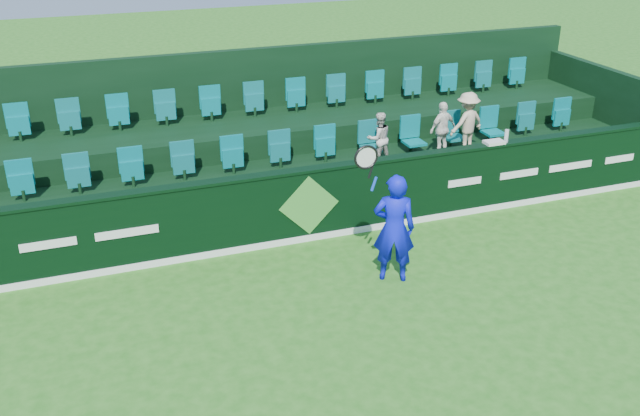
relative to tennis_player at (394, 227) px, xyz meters
name	(u,v)px	position (x,y,z in m)	size (l,w,h in m)	color
ground	(407,368)	(-0.82, -2.20, -0.91)	(60.00, 60.00, 0.00)	#236417
sponsor_hoarding	(307,204)	(-0.81, 1.80, -0.24)	(16.00, 0.25, 1.35)	black
stand_tier_front	(288,195)	(-0.82, 2.90, -0.51)	(16.00, 2.00, 0.80)	black
stand_tier_back	(261,151)	(-0.82, 4.80, -0.26)	(16.00, 1.80, 1.30)	black
stand_rear	(254,119)	(-0.82, 5.24, 0.30)	(16.00, 4.10, 2.60)	black
seat_row_front	(281,154)	(-0.82, 3.30, 0.19)	(13.50, 0.50, 0.60)	#067175
seat_row_back	(255,103)	(-0.82, 5.10, 0.69)	(13.50, 0.50, 0.60)	#067175
tennis_player	(394,227)	(0.00, 0.00, 0.00)	(1.18, 0.66, 2.43)	#0D14E0
spectator_left	(379,138)	(1.05, 2.92, 0.40)	(0.50, 0.39, 1.03)	beige
spectator_middle	(442,129)	(2.44, 2.92, 0.44)	(0.65, 0.27, 1.10)	white
spectator_right	(467,122)	(2.99, 2.92, 0.51)	(0.80, 0.46, 1.24)	beige
towel	(494,142)	(2.91, 1.80, 0.46)	(0.37, 0.24, 0.06)	silver
drinks_bottle	(506,136)	(3.17, 1.80, 0.56)	(0.08, 0.08, 0.25)	silver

